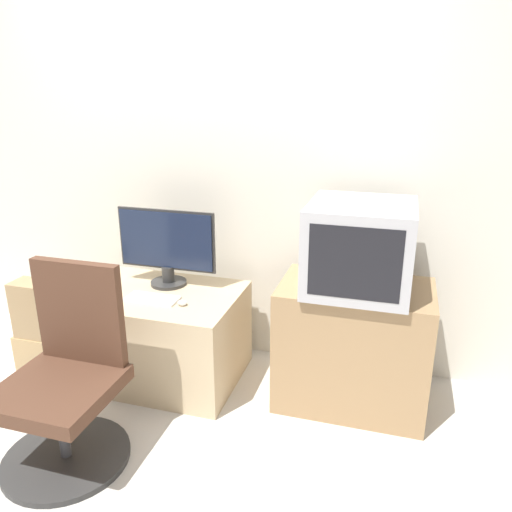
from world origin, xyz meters
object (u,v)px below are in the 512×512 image
at_px(book, 27,400).
at_px(mouse, 182,303).
at_px(keyboard, 152,299).
at_px(cardboard_box_lower, 43,358).
at_px(crt_tv, 360,247).
at_px(office_chair, 66,386).
at_px(main_monitor, 167,246).

bearing_deg(book, mouse, 23.67).
bearing_deg(keyboard, mouse, -6.12).
bearing_deg(cardboard_box_lower, keyboard, 13.25).
bearing_deg(crt_tv, cardboard_box_lower, -170.24).
xyz_separation_m(mouse, office_chair, (-0.31, -0.63, -0.19)).
xyz_separation_m(crt_tv, office_chair, (-1.24, -0.80, -0.55)).
distance_m(cardboard_box_lower, book, 0.27).
relative_size(office_chair, cardboard_box_lower, 3.03).
bearing_deg(mouse, keyboard, 173.88).
height_order(cardboard_box_lower, book, cardboard_box_lower).
distance_m(keyboard, cardboard_box_lower, 0.80).
distance_m(keyboard, office_chair, 0.68).
height_order(main_monitor, book, main_monitor).
distance_m(crt_tv, office_chair, 1.58).
bearing_deg(keyboard, office_chair, -100.41).
height_order(main_monitor, crt_tv, crt_tv).
height_order(keyboard, cardboard_box_lower, keyboard).
bearing_deg(book, main_monitor, 45.64).
height_order(keyboard, crt_tv, crt_tv).
distance_m(keyboard, mouse, 0.20).
relative_size(mouse, office_chair, 0.06).
bearing_deg(cardboard_box_lower, office_chair, -41.47).
xyz_separation_m(main_monitor, book, (-0.61, -0.62, -0.78)).
height_order(crt_tv, cardboard_box_lower, crt_tv).
distance_m(main_monitor, crt_tv, 1.15).
bearing_deg(mouse, office_chair, -116.58).
relative_size(keyboard, cardboard_box_lower, 0.98).
distance_m(main_monitor, cardboard_box_lower, 1.00).
bearing_deg(crt_tv, keyboard, -172.37).
relative_size(main_monitor, office_chair, 0.66).
height_order(main_monitor, cardboard_box_lower, main_monitor).
relative_size(main_monitor, keyboard, 2.03).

